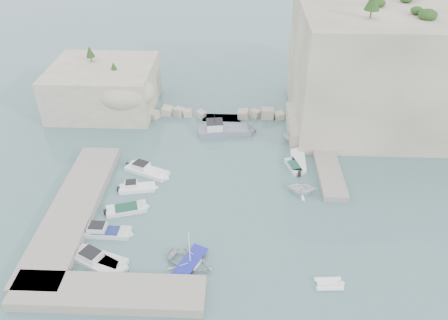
{
  "coord_description": "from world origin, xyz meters",
  "views": [
    {
      "loc": [
        1.77,
        -38.21,
        33.66
      ],
      "look_at": [
        0.0,
        6.0,
        3.0
      ],
      "focal_mm": 35.0,
      "sensor_mm": 36.0,
      "label": 1
    }
  ],
  "objects_px": {
    "motorboat_e": "(109,263)",
    "motorboat_f": "(99,264)",
    "motorboat_d": "(106,234)",
    "tender_east_c": "(298,162)",
    "tender_east_b": "(293,168)",
    "motorboat_a": "(147,173)",
    "rowboat": "(190,264)",
    "tender_east_a": "(301,193)",
    "inflatable_dinghy": "(328,285)",
    "motorboat_c": "(127,211)",
    "work_boat": "(225,133)",
    "tender_east_d": "(296,142)",
    "motorboat_b": "(137,190)"
  },
  "relations": [
    {
      "from": "motorboat_b",
      "to": "inflatable_dinghy",
      "type": "height_order",
      "value": "motorboat_b"
    },
    {
      "from": "motorboat_a",
      "to": "tender_east_b",
      "type": "xyz_separation_m",
      "value": [
        19.09,
        1.77,
        0.0
      ]
    },
    {
      "from": "rowboat",
      "to": "tender_east_b",
      "type": "distance_m",
      "value": 20.77
    },
    {
      "from": "motorboat_c",
      "to": "tender_east_a",
      "type": "height_order",
      "value": "tender_east_a"
    },
    {
      "from": "motorboat_f",
      "to": "tender_east_c",
      "type": "relative_size",
      "value": 1.2
    },
    {
      "from": "motorboat_b",
      "to": "tender_east_d",
      "type": "height_order",
      "value": "tender_east_d"
    },
    {
      "from": "tender_east_b",
      "to": "motorboat_f",
      "type": "bearing_deg",
      "value": 112.34
    },
    {
      "from": "motorboat_e",
      "to": "motorboat_a",
      "type": "bearing_deg",
      "value": 105.86
    },
    {
      "from": "motorboat_c",
      "to": "tender_east_a",
      "type": "distance_m",
      "value": 20.97
    },
    {
      "from": "motorboat_e",
      "to": "motorboat_c",
      "type": "bearing_deg",
      "value": 109.5
    },
    {
      "from": "motorboat_d",
      "to": "tender_east_a",
      "type": "xyz_separation_m",
      "value": [
        21.98,
        8.02,
        0.0
      ]
    },
    {
      "from": "tender_east_b",
      "to": "tender_east_d",
      "type": "xyz_separation_m",
      "value": [
        1.02,
        6.4,
        0.0
      ]
    },
    {
      "from": "tender_east_a",
      "to": "tender_east_c",
      "type": "xyz_separation_m",
      "value": [
        0.27,
        6.45,
        0.0
      ]
    },
    {
      "from": "motorboat_a",
      "to": "inflatable_dinghy",
      "type": "height_order",
      "value": "motorboat_a"
    },
    {
      "from": "tender_east_b",
      "to": "work_boat",
      "type": "distance_m",
      "value": 12.67
    },
    {
      "from": "tender_east_c",
      "to": "work_boat",
      "type": "bearing_deg",
      "value": 56.18
    },
    {
      "from": "motorboat_e",
      "to": "motorboat_f",
      "type": "distance_m",
      "value": 1.0
    },
    {
      "from": "tender_east_c",
      "to": "tender_east_b",
      "type": "bearing_deg",
      "value": 153.55
    },
    {
      "from": "work_boat",
      "to": "motorboat_e",
      "type": "bearing_deg",
      "value": -120.4
    },
    {
      "from": "tender_east_a",
      "to": "tender_east_d",
      "type": "xyz_separation_m",
      "value": [
        0.56,
        11.5,
        0.0
      ]
    },
    {
      "from": "tender_east_a",
      "to": "work_boat",
      "type": "xyz_separation_m",
      "value": [
        -9.75,
        13.72,
        0.0
      ]
    },
    {
      "from": "work_boat",
      "to": "tender_east_a",
      "type": "bearing_deg",
      "value": -62.23
    },
    {
      "from": "motorboat_c",
      "to": "motorboat_d",
      "type": "relative_size",
      "value": 0.85
    },
    {
      "from": "tender_east_b",
      "to": "tender_east_c",
      "type": "bearing_deg",
      "value": -45.78
    },
    {
      "from": "tender_east_c",
      "to": "motorboat_b",
      "type": "bearing_deg",
      "value": 110.28
    },
    {
      "from": "motorboat_d",
      "to": "rowboat",
      "type": "xyz_separation_m",
      "value": [
        9.65,
        -3.93,
        0.0
      ]
    },
    {
      "from": "motorboat_c",
      "to": "motorboat_f",
      "type": "height_order",
      "value": "motorboat_f"
    },
    {
      "from": "motorboat_f",
      "to": "rowboat",
      "type": "distance_m",
      "value": 9.23
    },
    {
      "from": "rowboat",
      "to": "tender_east_a",
      "type": "xyz_separation_m",
      "value": [
        12.33,
        11.95,
        0.0
      ]
    },
    {
      "from": "inflatable_dinghy",
      "to": "tender_east_b",
      "type": "bearing_deg",
      "value": 91.23
    },
    {
      "from": "motorboat_e",
      "to": "tender_east_b",
      "type": "xyz_separation_m",
      "value": [
        20.12,
        17.18,
        0.0
      ]
    },
    {
      "from": "inflatable_dinghy",
      "to": "rowboat",
      "type": "bearing_deg",
      "value": 167.73
    },
    {
      "from": "inflatable_dinghy",
      "to": "tender_east_d",
      "type": "distance_m",
      "value": 25.51
    },
    {
      "from": "tender_east_d",
      "to": "work_boat",
      "type": "xyz_separation_m",
      "value": [
        -10.31,
        2.22,
        0.0
      ]
    },
    {
      "from": "tender_east_b",
      "to": "tender_east_d",
      "type": "bearing_deg",
      "value": -26.29
    },
    {
      "from": "motorboat_d",
      "to": "work_boat",
      "type": "bearing_deg",
      "value": 62.2
    },
    {
      "from": "motorboat_c",
      "to": "tender_east_a",
      "type": "bearing_deg",
      "value": -5.5
    },
    {
      "from": "motorboat_d",
      "to": "tender_east_c",
      "type": "bearing_deg",
      "value": 34.6
    },
    {
      "from": "motorboat_a",
      "to": "tender_east_c",
      "type": "xyz_separation_m",
      "value": [
        19.83,
        3.14,
        0.0
      ]
    },
    {
      "from": "motorboat_f",
      "to": "work_boat",
      "type": "xyz_separation_m",
      "value": [
        11.8,
        26.05,
        0.0
      ]
    },
    {
      "from": "motorboat_d",
      "to": "rowboat",
      "type": "bearing_deg",
      "value": -20.61
    },
    {
      "from": "motorboat_d",
      "to": "tender_east_d",
      "type": "distance_m",
      "value": 29.81
    },
    {
      "from": "tender_east_c",
      "to": "work_boat",
      "type": "height_order",
      "value": "work_boat"
    },
    {
      "from": "tender_east_d",
      "to": "work_boat",
      "type": "height_order",
      "value": "work_boat"
    },
    {
      "from": "work_boat",
      "to": "tender_east_c",
      "type": "bearing_deg",
      "value": -43.55
    },
    {
      "from": "motorboat_f",
      "to": "tender_east_b",
      "type": "xyz_separation_m",
      "value": [
        21.09,
        17.43,
        0.0
      ]
    },
    {
      "from": "rowboat",
      "to": "inflatable_dinghy",
      "type": "height_order",
      "value": "rowboat"
    },
    {
      "from": "rowboat",
      "to": "inflatable_dinghy",
      "type": "bearing_deg",
      "value": -73.96
    },
    {
      "from": "motorboat_b",
      "to": "work_boat",
      "type": "xyz_separation_m",
      "value": [
        10.37,
        13.96,
        0.0
      ]
    },
    {
      "from": "motorboat_e",
      "to": "work_boat",
      "type": "height_order",
      "value": "work_boat"
    }
  ]
}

